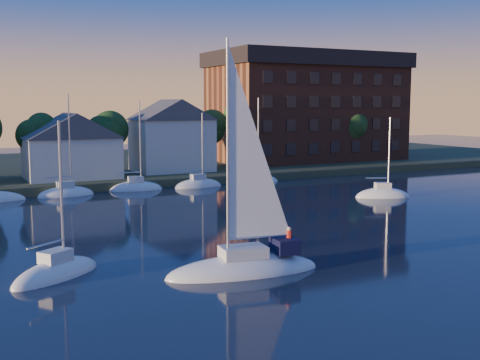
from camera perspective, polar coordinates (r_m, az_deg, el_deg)
ground at (r=30.10m, az=20.53°, el=-13.02°), size 260.00×260.00×0.00m
shoreline_land at (r=96.72m, az=-14.26°, el=0.97°), size 160.00×50.00×2.00m
wooden_dock at (r=74.62m, az=-10.31°, el=-0.72°), size 120.00×3.00×1.00m
clubhouse_centre at (r=77.49m, az=-15.73°, el=3.23°), size 11.55×8.40×8.08m
clubhouse_east at (r=83.21m, az=-6.52°, el=4.31°), size 10.50×8.40×9.80m
condo_block at (r=100.30m, az=6.36°, el=6.97°), size 31.00×17.00×17.40m
tree_line at (r=85.09m, az=-11.28°, el=5.07°), size 93.40×5.40×8.90m
moored_fleet at (r=69.18m, az=-19.14°, el=-1.55°), size 63.50×2.40×12.05m
hero_sailboat at (r=36.75m, az=0.53°, el=-7.85°), size 10.06×4.36×15.03m
drifting_sailboat_left at (r=37.55m, az=-17.02°, el=-8.67°), size 6.54×5.29×10.32m
drifting_sailboat_right at (r=67.64m, az=13.36°, el=-1.54°), size 6.30×4.27×9.88m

